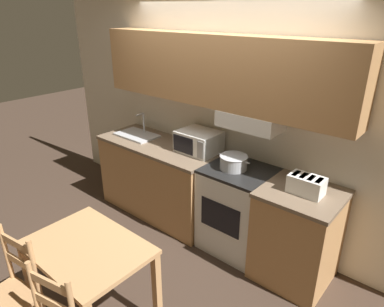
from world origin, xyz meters
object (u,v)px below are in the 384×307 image
object	(u,v)px
stove_range	(237,209)
toaster	(306,185)
microwave	(199,142)
sink_basin	(137,135)
chair_left_of_table	(10,298)
dining_table	(88,259)
cooking_pot	(234,162)

from	to	relation	value
stove_range	toaster	world-z (taller)	toaster
stove_range	microwave	distance (m)	0.85
sink_basin	chair_left_of_table	size ratio (longest dim) A/B	0.55
microwave	dining_table	size ratio (longest dim) A/B	0.48
stove_range	sink_basin	xyz separation A→B (m)	(-1.53, -0.02, 0.49)
stove_range	chair_left_of_table	world-z (taller)	chair_left_of_table
sink_basin	dining_table	xyz separation A→B (m)	(1.19, -1.56, -0.32)
cooking_pot	chair_left_of_table	world-z (taller)	cooking_pot
dining_table	microwave	bearing A→B (deg)	99.17
toaster	dining_table	world-z (taller)	toaster
stove_range	dining_table	world-z (taller)	stove_range
microwave	sink_basin	size ratio (longest dim) A/B	0.85
microwave	sink_basin	bearing A→B (deg)	-173.27
microwave	sink_basin	world-z (taller)	sink_basin
stove_range	sink_basin	size ratio (longest dim) A/B	1.76
stove_range	sink_basin	bearing A→B (deg)	-179.38
dining_table	toaster	bearing A→B (deg)	56.04
microwave	toaster	world-z (taller)	microwave
stove_range	chair_left_of_table	bearing A→B (deg)	-106.32
microwave	chair_left_of_table	size ratio (longest dim) A/B	0.47
stove_range	toaster	distance (m)	0.89
cooking_pot	toaster	size ratio (longest dim) A/B	1.18
dining_table	chair_left_of_table	xyz separation A→B (m)	(-0.28, -0.51, -0.18)
cooking_pot	chair_left_of_table	size ratio (longest dim) A/B	0.38
cooking_pot	microwave	size ratio (longest dim) A/B	0.80
chair_left_of_table	sink_basin	bearing A→B (deg)	105.22
sink_basin	cooking_pot	bearing A→B (deg)	-0.31
cooking_pot	stove_range	bearing A→B (deg)	23.11
toaster	microwave	bearing A→B (deg)	174.50
dining_table	chair_left_of_table	world-z (taller)	chair_left_of_table
cooking_pot	sink_basin	size ratio (longest dim) A/B	0.68
microwave	toaster	bearing A→B (deg)	-5.50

